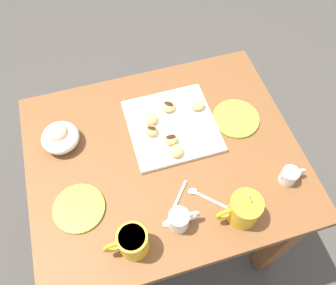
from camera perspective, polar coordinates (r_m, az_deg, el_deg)
name	(u,v)px	position (r m, az deg, el deg)	size (l,w,h in m)	color
ground_plane	(165,223)	(1.79, -0.44, -13.24)	(8.00, 8.00, 0.00)	#423D38
dining_table	(164,174)	(1.26, -0.62, -5.27)	(0.89, 0.73, 0.72)	brown
pastry_plate_square	(172,126)	(1.18, 0.65, 2.77)	(0.29, 0.29, 0.02)	silver
coffee_mug_mustard_left	(244,209)	(1.02, 12.42, -10.70)	(0.13, 0.09, 0.15)	gold
coffee_mug_mustard_right	(132,242)	(0.97, -5.95, -16.03)	(0.13, 0.08, 0.10)	gold
cream_pitcher_white	(179,220)	(1.00, 1.90, -12.63)	(0.10, 0.06, 0.07)	silver
ice_cream_bowl	(60,137)	(1.17, -17.48, 0.91)	(0.12, 0.12, 0.09)	silver
chocolate_sauce_pitcher	(289,175)	(1.13, 19.48, -5.16)	(0.09, 0.05, 0.06)	silver
saucer_lime_left	(79,208)	(1.08, -14.52, -10.51)	(0.16, 0.16, 0.01)	#9EC633
saucer_lime_right	(236,119)	(1.23, 11.17, 3.90)	(0.16, 0.16, 0.01)	#9EC633
loose_spoon_near_saucer	(207,198)	(1.07, 6.41, -9.12)	(0.12, 0.12, 0.01)	silver
loose_spoon_by_plate	(173,209)	(1.05, 0.89, -10.99)	(0.11, 0.13, 0.01)	silver
beignet_0	(169,106)	(1.20, 0.09, 6.00)	(0.05, 0.05, 0.03)	#E5B260
chocolate_drizzle_0	(169,104)	(1.19, 0.09, 6.45)	(0.03, 0.02, 0.01)	black
beignet_1	(151,119)	(1.17, -2.83, 3.92)	(0.04, 0.05, 0.03)	#E5B260
beignet_2	(152,131)	(1.14, -2.72, 1.94)	(0.04, 0.04, 0.03)	#E5B260
chocolate_drizzle_2	(151,128)	(1.13, -2.76, 2.42)	(0.03, 0.01, 0.01)	black
beignet_3	(171,139)	(1.13, 0.44, 0.53)	(0.05, 0.04, 0.03)	#E5B260
chocolate_drizzle_3	(171,137)	(1.11, 0.45, 0.96)	(0.03, 0.02, 0.01)	black
beignet_4	(176,151)	(1.10, 1.41, -1.43)	(0.05, 0.04, 0.03)	#E5B260
beignet_5	(198,105)	(1.21, 4.95, 6.22)	(0.04, 0.05, 0.03)	#E5B260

